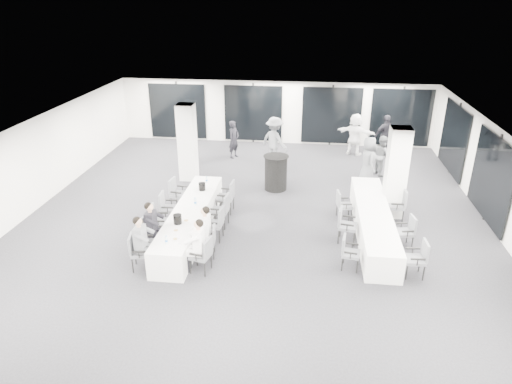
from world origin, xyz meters
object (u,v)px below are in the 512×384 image
chair_main_left_second (148,232)px  chair_main_right_mid (217,222)px  standing_guest_c (275,137)px  chair_main_left_near (137,250)px  chair_side_left_far (342,203)px  standing_guest_a (234,137)px  chair_main_right_second (210,240)px  chair_side_right_near (419,257)px  chair_main_right_near (203,253)px  chair_side_left_near (348,250)px  ice_bucket_near (178,219)px  chair_main_left_mid (157,219)px  chair_side_right_far (399,203)px  cocktail_table (276,172)px  chair_main_left_fourth (167,206)px  banquet_table_main (190,221)px  chair_main_left_far (177,191)px  chair_side_right_mid (407,230)px  standing_guest_d (386,133)px  chair_side_left_mid (345,223)px  ice_bucket_far (202,187)px  standing_guest_f (355,131)px  standing_guest_h (382,153)px  standing_guest_e (368,158)px  chair_main_right_fourth (222,208)px  standing_guest_g (190,139)px

chair_main_left_second → chair_main_right_mid: chair_main_right_mid is taller
standing_guest_c → chair_main_left_near: bearing=106.7°
chair_side_left_far → standing_guest_a: bearing=-149.7°
chair_main_right_second → chair_side_right_near: size_ratio=0.91×
chair_main_right_near → chair_main_left_near: bearing=103.7°
chair_side_left_near → ice_bucket_near: size_ratio=3.44×
chair_main_left_mid → chair_side_right_far: (6.87, 1.85, 0.03)m
chair_main_right_second → chair_side_left_far: chair_side_left_far is taller
chair_main_left_near → chair_main_right_mid: 2.36m
cocktail_table → chair_main_left_fourth: cocktail_table is taller
banquet_table_main → chair_main_left_second: chair_main_left_second is taller
chair_main_left_far → chair_main_right_near: chair_main_left_far is taller
chair_main_left_second → ice_bucket_near: bearing=116.1°
chair_side_right_mid → standing_guest_a: bearing=30.7°
standing_guest_c → standing_guest_d: bearing=-128.4°
standing_guest_a → standing_guest_d: 6.32m
chair_side_left_mid → chair_main_left_near: bearing=-59.2°
ice_bucket_near → chair_main_right_second: bearing=-18.0°
cocktail_table → chair_main_right_mid: 3.99m
chair_main_right_second → ice_bucket_far: size_ratio=3.58×
chair_main_right_second → chair_side_right_far: 5.85m
chair_main_left_near → standing_guest_d: bearing=131.6°
chair_side_left_far → ice_bucket_near: ice_bucket_near is taller
standing_guest_a → standing_guest_f: bearing=-51.7°
chair_main_left_far → standing_guest_f: bearing=142.4°
chair_main_left_second → standing_guest_h: (6.86, 6.51, 0.30)m
chair_side_right_far → standing_guest_e: bearing=11.3°
chair_main_left_second → chair_main_left_far: 2.71m
standing_guest_d → chair_side_right_near: bearing=65.8°
chair_main_right_second → chair_side_right_far: chair_side_right_far is taller
chair_main_right_near → chair_main_right_fourth: size_ratio=0.92×
chair_side_left_mid → chair_side_left_far: 1.40m
chair_main_left_mid → chair_main_right_near: 2.28m
chair_main_left_second → chair_side_left_mid: size_ratio=0.98×
chair_main_right_near → standing_guest_h: bearing=-23.1°
chair_main_left_fourth → chair_side_left_far: (5.20, 0.92, -0.05)m
chair_side_left_near → chair_side_right_near: 1.67m
chair_side_right_mid → standing_guest_h: (0.01, 5.44, 0.34)m
chair_main_right_fourth → chair_side_left_mid: (3.52, -0.48, -0.01)m
chair_main_left_near → chair_side_left_near: chair_main_left_near is taller
ice_bucket_near → chair_side_left_near: bearing=-5.6°
standing_guest_e → chair_main_left_fourth: bearing=108.8°
banquet_table_main → chair_main_right_mid: bearing=-20.2°
chair_main_left_near → banquet_table_main: bearing=146.5°
chair_side_left_near → chair_side_left_mid: (-0.01, 1.36, 0.07)m
chair_main_left_far → chair_side_left_near: 5.97m
standing_guest_e → standing_guest_f: bearing=-9.3°
chair_main_left_near → chair_main_right_fourth: chair_main_right_fourth is taller
standing_guest_g → chair_side_right_mid: bearing=17.8°
chair_main_left_mid → standing_guest_g: standing_guest_g is taller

